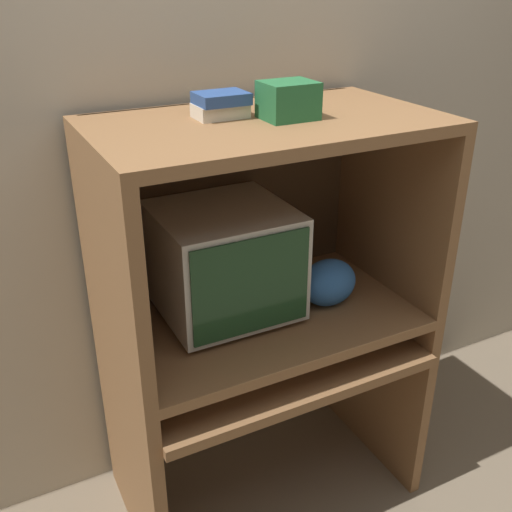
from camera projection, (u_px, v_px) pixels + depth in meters
The scene contains 10 objects.
wall_back at pixel (217, 135), 2.07m from camera, with size 6.00×0.06×2.60m.
desk_base at pixel (269, 403), 2.14m from camera, with size 1.03×0.63×0.65m.
desk_monitor_shelf at pixel (265, 320), 2.02m from camera, with size 1.03×0.61×0.13m.
hutch_upper at pixel (261, 187), 1.85m from camera, with size 1.03×0.61×0.65m.
crt_monitor at pixel (224, 261), 1.93m from camera, with size 0.42×0.41×0.37m.
keyboard at pixel (250, 367), 1.93m from camera, with size 0.46×0.14×0.03m.
mouse at pixel (327, 339), 2.07m from camera, with size 0.06×0.04×0.03m.
snack_bag at pixel (328, 282), 2.03m from camera, with size 0.20×0.15×0.16m.
book_stack at pixel (221, 105), 1.72m from camera, with size 0.15×0.11×0.07m.
storage_box at pixel (288, 100), 1.70m from camera, with size 0.15×0.13×0.10m.
Camera 1 is at (-0.81, -1.21, 1.83)m, focal length 42.00 mm.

